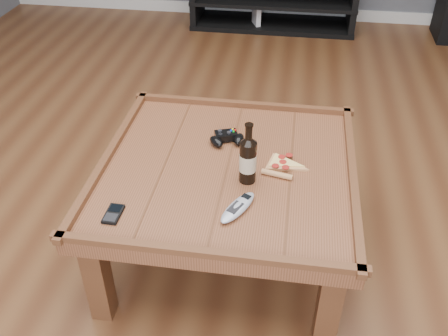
# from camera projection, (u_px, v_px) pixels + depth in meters

# --- Properties ---
(ground) EXTENTS (6.00, 6.00, 0.00)m
(ground) POSITION_uv_depth(u_px,v_px,m) (227.00, 247.00, 2.24)
(ground) COLOR #4D2A16
(ground) RESTS_ON ground
(baseboard) EXTENTS (5.00, 0.02, 0.10)m
(baseboard) POSITION_uv_depth(u_px,v_px,m) (274.00, 11.00, 4.59)
(baseboard) COLOR silver
(baseboard) RESTS_ON ground
(coffee_table) EXTENTS (1.03, 1.03, 0.48)m
(coffee_table) POSITION_uv_depth(u_px,v_px,m) (227.00, 178.00, 2.01)
(coffee_table) COLOR #562E18
(coffee_table) RESTS_ON ground
(beer_bottle) EXTENTS (0.07, 0.07, 0.25)m
(beer_bottle) POSITION_uv_depth(u_px,v_px,m) (248.00, 159.00, 1.84)
(beer_bottle) COLOR black
(beer_bottle) RESTS_ON coffee_table
(game_controller) EXTENTS (0.16, 0.13, 0.04)m
(game_controller) POSITION_uv_depth(u_px,v_px,m) (227.00, 138.00, 2.10)
(game_controller) COLOR black
(game_controller) RESTS_ON coffee_table
(pizza_slice) EXTENTS (0.18, 0.24, 0.02)m
(pizza_slice) POSITION_uv_depth(u_px,v_px,m) (282.00, 165.00, 1.97)
(pizza_slice) COLOR tan
(pizza_slice) RESTS_ON coffee_table
(smartphone) EXTENTS (0.06, 0.10, 0.01)m
(smartphone) POSITION_uv_depth(u_px,v_px,m) (113.00, 214.00, 1.74)
(smartphone) COLOR black
(smartphone) RESTS_ON coffee_table
(remote_control) EXTENTS (0.14, 0.20, 0.03)m
(remote_control) POSITION_uv_depth(u_px,v_px,m) (238.00, 207.00, 1.75)
(remote_control) COLOR #9EA2AC
(remote_control) RESTS_ON coffee_table
(game_console) EXTENTS (0.14, 0.18, 0.20)m
(game_console) POSITION_uv_depth(u_px,v_px,m) (256.00, 19.00, 4.32)
(game_console) COLOR slate
(game_console) RESTS_ON ground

